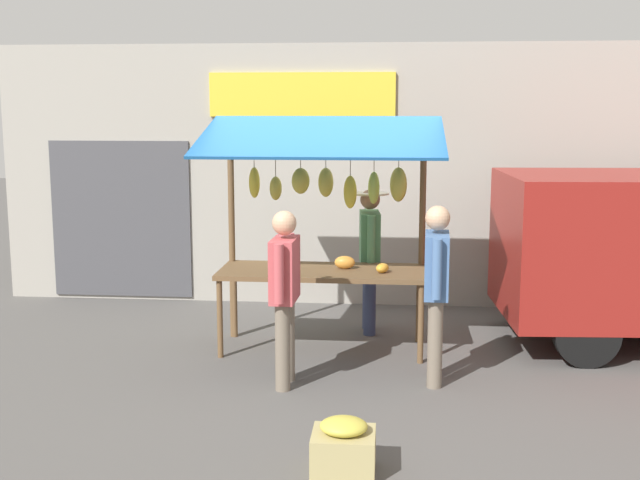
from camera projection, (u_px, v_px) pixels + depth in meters
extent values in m
plane|color=#514F4C|center=(323.00, 349.00, 8.85)|extent=(40.00, 40.00, 0.00)
cube|color=#9E998E|center=(338.00, 176.00, 10.74)|extent=(9.00, 0.25, 3.40)
cube|color=yellow|center=(302.00, 95.00, 10.47)|extent=(2.40, 0.06, 0.56)
cube|color=#47474C|center=(121.00, 219.00, 10.97)|extent=(1.90, 0.04, 2.10)
cube|color=brown|center=(323.00, 272.00, 8.72)|extent=(2.20, 0.90, 0.05)
cylinder|color=brown|center=(220.00, 319.00, 8.50)|extent=(0.06, 0.06, 0.83)
cylinder|color=brown|center=(421.00, 324.00, 8.31)|extent=(0.06, 0.06, 0.83)
cylinder|color=brown|center=(235.00, 301.00, 9.27)|extent=(0.06, 0.06, 0.83)
cylinder|color=brown|center=(419.00, 305.00, 9.07)|extent=(0.06, 0.06, 0.83)
cylinder|color=brown|center=(232.00, 235.00, 9.15)|extent=(0.07, 0.07, 2.35)
cylinder|color=brown|center=(422.00, 238.00, 8.96)|extent=(0.07, 0.07, 2.35)
cylinder|color=brown|center=(326.00, 148.00, 8.90)|extent=(2.12, 0.06, 0.06)
cube|color=#19518C|center=(321.00, 136.00, 8.33)|extent=(2.50, 1.46, 0.39)
cylinder|color=brown|center=(399.00, 158.00, 8.78)|extent=(0.01, 0.01, 0.20)
ellipsoid|color=gold|center=(398.00, 185.00, 8.83)|extent=(0.26, 0.27, 0.37)
cylinder|color=brown|center=(374.00, 160.00, 8.84)|extent=(0.01, 0.01, 0.25)
ellipsoid|color=#B2CC4C|center=(374.00, 188.00, 8.89)|extent=(0.16, 0.18, 0.35)
cylinder|color=brown|center=(350.00, 162.00, 8.90)|extent=(0.01, 0.01, 0.30)
ellipsoid|color=yellow|center=(350.00, 192.00, 8.95)|extent=(0.20, 0.19, 0.36)
cylinder|color=brown|center=(326.00, 158.00, 8.90)|extent=(0.01, 0.01, 0.21)
ellipsoid|color=gold|center=(326.00, 182.00, 8.94)|extent=(0.18, 0.22, 0.32)
cylinder|color=brown|center=(301.00, 158.00, 8.89)|extent=(0.01, 0.01, 0.21)
ellipsoid|color=gold|center=(301.00, 181.00, 8.93)|extent=(0.26, 0.25, 0.28)
cylinder|color=brown|center=(275.00, 162.00, 8.96)|extent=(0.01, 0.01, 0.31)
ellipsoid|color=gold|center=(276.00, 188.00, 9.01)|extent=(0.18, 0.19, 0.26)
cylinder|color=brown|center=(254.00, 158.00, 8.99)|extent=(0.01, 0.01, 0.21)
ellipsoid|color=yellow|center=(254.00, 183.00, 9.03)|extent=(0.16, 0.18, 0.34)
ellipsoid|color=orange|center=(345.00, 262.00, 8.75)|extent=(0.23, 0.15, 0.14)
ellipsoid|color=gold|center=(382.00, 268.00, 8.54)|extent=(0.18, 0.21, 0.10)
cylinder|color=navy|center=(369.00, 294.00, 9.62)|extent=(0.14, 0.14, 0.83)
cylinder|color=navy|center=(370.00, 300.00, 9.34)|extent=(0.14, 0.14, 0.83)
cube|color=#518C5B|center=(370.00, 237.00, 9.37)|extent=(0.26, 0.52, 0.58)
cylinder|color=#518C5B|center=(368.00, 231.00, 9.67)|extent=(0.09, 0.09, 0.54)
cylinder|color=#518C5B|center=(371.00, 240.00, 9.06)|extent=(0.09, 0.09, 0.54)
sphere|color=#8C664C|center=(370.00, 199.00, 9.29)|extent=(0.23, 0.23, 0.23)
cylinder|color=beige|center=(370.00, 193.00, 9.28)|extent=(0.43, 0.43, 0.02)
cylinder|color=#726656|center=(283.00, 347.00, 7.52)|extent=(0.14, 0.14, 0.82)
cylinder|color=#726656|center=(288.00, 339.00, 7.78)|extent=(0.14, 0.14, 0.82)
cube|color=#BF4C51|center=(285.00, 270.00, 7.53)|extent=(0.23, 0.50, 0.58)
cylinder|color=#BF4C51|center=(279.00, 274.00, 7.23)|extent=(0.09, 0.09, 0.54)
cylinder|color=#BF4C51|center=(290.00, 261.00, 7.83)|extent=(0.09, 0.09, 0.54)
sphere|color=tan|center=(284.00, 223.00, 7.46)|extent=(0.23, 0.23, 0.23)
cylinder|color=#726656|center=(435.00, 344.00, 7.59)|extent=(0.14, 0.14, 0.84)
cylinder|color=#726656|center=(435.00, 336.00, 7.86)|extent=(0.14, 0.14, 0.84)
cube|color=#476B9E|center=(437.00, 265.00, 7.61)|extent=(0.24, 0.52, 0.60)
cylinder|color=#476B9E|center=(437.00, 269.00, 7.30)|extent=(0.09, 0.09, 0.55)
cylinder|color=#476B9E|center=(437.00, 256.00, 7.91)|extent=(0.09, 0.09, 0.55)
sphere|color=tan|center=(438.00, 218.00, 7.54)|extent=(0.23, 0.23, 0.23)
cube|color=black|center=(586.00, 220.00, 8.86)|extent=(1.51, 1.89, 0.68)
cylinder|color=black|center=(587.00, 335.00, 8.22)|extent=(0.67, 0.22, 0.66)
cylinder|color=black|center=(547.00, 297.00, 9.86)|extent=(0.67, 0.22, 0.66)
cube|color=tan|center=(344.00, 453.00, 5.86)|extent=(0.46, 0.41, 0.30)
ellipsoid|color=gold|center=(344.00, 426.00, 5.82)|extent=(0.35, 0.31, 0.12)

